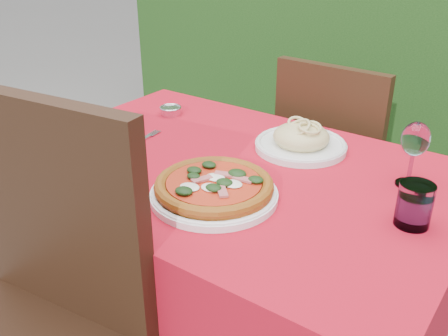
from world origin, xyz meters
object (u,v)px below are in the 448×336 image
Objects in this scene: chair_near at (31,311)px; steel_ramekin at (171,111)px; fork at (137,143)px; pizza_plate at (214,188)px; water_glass at (414,207)px; wine_glass at (415,142)px; chair_far at (336,162)px; pasta_plate at (301,140)px.

chair_near is 0.88m from steel_ramekin.
chair_near is at bearing -76.59° from fork.
water_glass is at bearing 20.70° from pizza_plate.
chair_near is 6.05× the size of wine_glass.
fork is (-0.21, 0.56, 0.15)m from chair_near.
chair_far is 0.67m from steel_ramekin.
water_glass reaches higher than fork.
wine_glass is (0.33, -0.04, 0.09)m from pasta_plate.
wine_glass is 0.86m from steel_ramekin.
wine_glass is at bearing 132.40° from chair_far.
water_glass is (0.40, -0.23, 0.02)m from pasta_plate.
pasta_plate is at bearing 23.77° from fork.
water_glass is at bearing -5.33° from fork.
chair_far is 0.48m from pasta_plate.
wine_glass reaches higher than steel_ramekin.
chair_far is 5.33× the size of wine_glass.
pizza_plate is at bearing 60.24° from chair_near.
chair_near is 3.33× the size of pizza_plate.
pasta_plate is at bearing 150.42° from water_glass.
fork is (-0.39, 0.13, -0.02)m from pizza_plate.
fork is 0.27m from steel_ramekin.
pizza_plate is (0.18, 0.43, 0.17)m from chair_near.
steel_ramekin is (-0.46, -0.42, 0.23)m from chair_far.
wine_glass is at bearing 109.60° from water_glass.
chair_near is 3.85× the size of pasta_plate.
chair_near is at bearing -125.15° from wine_glass.
pizza_plate is 0.51m from wine_glass.
steel_ramekin is at bearing 177.34° from wine_glass.
water_glass is (0.61, 0.59, 0.19)m from chair_near.
water_glass is at bearing -70.40° from wine_glass.
steel_ramekin is at bearing 141.14° from pizza_plate.
steel_ramekin is at bearing 101.02° from fork.
pasta_plate is 0.50m from fork.
pasta_plate reaches higher than fork.
pasta_plate is 1.57× the size of wine_glass.
pizza_plate is (0.02, -0.81, 0.24)m from chair_far.
fork is at bearing 104.16° from chair_near.
wine_glass reaches higher than pasta_plate.
fork is 2.89× the size of steel_ramekin.
chair_far is at bearing 91.26° from pizza_plate.
wine_glass is (0.55, 0.78, 0.27)m from chair_near.
chair_far is 9.07× the size of water_glass.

